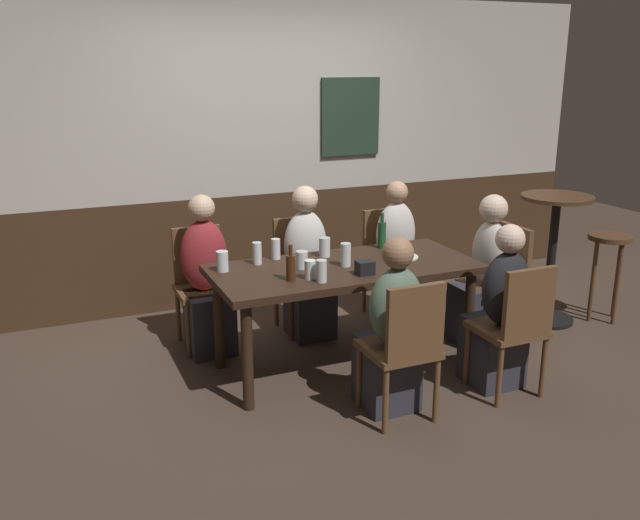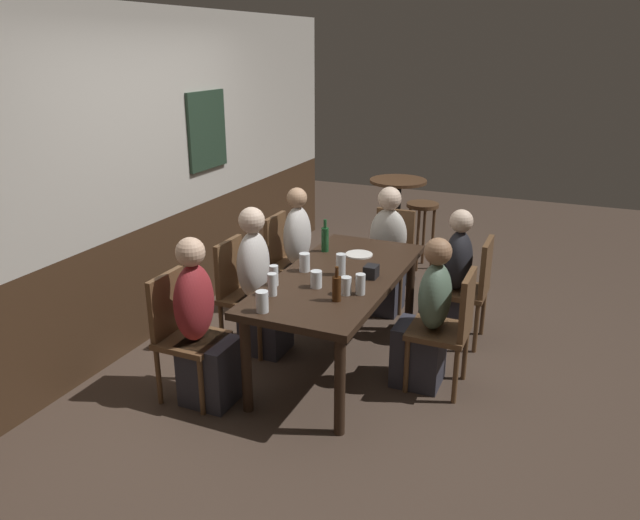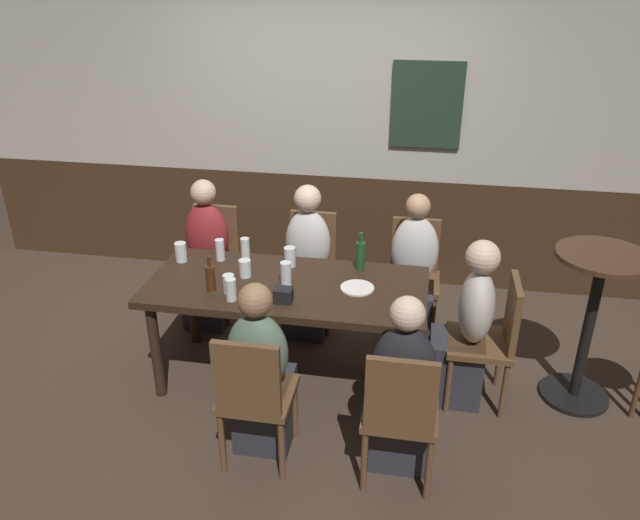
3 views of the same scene
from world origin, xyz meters
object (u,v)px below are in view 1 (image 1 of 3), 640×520
pint_glass_amber (302,261)px  condiment_caddy (365,268)px  chair_head_east (501,276)px  beer_glass_tall (310,270)px  person_head_east (483,281)px  plate_white_large (403,257)px  beer_glass_half (325,248)px  person_mid_near (391,339)px  beer_bottle_green (382,234)px  pint_glass_stout (322,272)px  tumbler_short (276,250)px  bar_stool (608,254)px  side_bar_table (552,249)px  person_right_far (398,263)px  highball_clear (222,262)px  dining_table (344,277)px  chair_left_far (201,280)px  chair_mid_far (300,267)px  chair_mid_near (405,343)px  person_left_far (207,287)px  chair_right_near (516,323)px  chair_right_far (388,256)px  beer_bottle_brown (291,267)px  pint_glass_pale (346,256)px  person_right_near (499,320)px  person_mid_far (308,273)px  tumbler_water (257,255)px

pint_glass_amber → condiment_caddy: (0.33, -0.28, -0.01)m
chair_head_east → beer_glass_tall: (-1.64, -0.18, 0.30)m
person_head_east → plate_white_large: bearing=179.1°
beer_glass_half → pint_glass_amber: 0.33m
person_mid_near → beer_glass_tall: bearing=124.3°
beer_glass_half → beer_bottle_green: (0.48, 0.04, 0.05)m
pint_glass_stout → beer_bottle_green: 0.92m
tumbler_short → bar_stool: (2.73, -0.35, -0.24)m
tumbler_short → side_bar_table: side_bar_table is taller
person_right_far → highball_clear: person_right_far is taller
dining_table → chair_left_far: chair_left_far is taller
tumbler_short → pint_glass_stout: size_ratio=1.01×
chair_mid_far → plate_white_large: (0.46, -0.81, 0.25)m
tumbler_short → condiment_caddy: tumbler_short is taller
chair_mid_near → bar_stool: size_ratio=1.22×
person_right_far → beer_glass_tall: person_right_far is taller
person_left_far → highball_clear: (0.00, -0.46, 0.31)m
chair_right_near → beer_glass_half: chair_right_near is taller
person_left_far → person_right_far: 1.59m
highball_clear → plate_white_large: 1.26m
chair_right_far → chair_head_east: (0.52, -0.82, 0.00)m
pint_glass_stout → beer_bottle_brown: (-0.17, 0.10, 0.02)m
chair_left_far → person_mid_near: bearing=-61.9°
tumbler_short → chair_left_far: bearing=130.7°
chair_mid_near → beer_bottle_brown: (-0.45, 0.66, 0.33)m
chair_mid_far → pint_glass_pale: 0.89m
chair_right_far → chair_mid_far: 0.79m
person_right_far → tumbler_short: size_ratio=7.99×
dining_table → chair_head_east: (1.32, 0.00, -0.16)m
person_right_near → person_right_far: bearing=90.0°
dining_table → beer_bottle_brown: beer_bottle_brown is taller
person_right_near → person_mid_far: size_ratio=0.95×
chair_mid_near → tumbler_water: size_ratio=5.77×
person_left_far → pint_glass_pale: 1.09m
plate_white_large → condiment_caddy: 0.49m
beer_bottle_green → beer_bottle_brown: 1.00m
beer_glass_tall → beer_bottle_green: 0.90m
pint_glass_amber → highball_clear: bearing=163.7°
chair_right_near → bar_stool: (1.57, 0.80, 0.07)m
chair_head_east → beer_bottle_brown: (-1.77, -0.16, 0.33)m
chair_left_far → chair_right_near: bearing=-46.1°
chair_right_near → side_bar_table: 1.47m
chair_mid_far → tumbler_short: (-0.37, -0.49, 0.31)m
chair_right_far → person_head_east: person_head_east is taller
person_right_near → beer_bottle_green: (-0.35, 0.95, 0.38)m
person_mid_near → side_bar_table: 2.07m
tumbler_short → pint_glass_pale: (0.38, -0.35, 0.00)m
pint_glass_pale → condiment_caddy: size_ratio=1.44×
chair_left_far → beer_glass_tall: size_ratio=7.17×
person_head_east → tumbler_short: 1.60m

